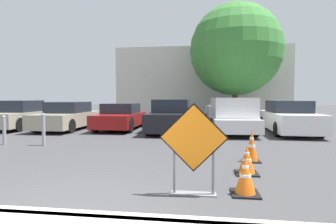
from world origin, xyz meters
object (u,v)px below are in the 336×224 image
(parked_car_fourth, at_px, (172,117))
(road_closed_sign, at_px, (194,145))
(parked_car_nearest, at_px, (20,116))
(pickup_truck, at_px, (230,117))
(bollard_second, at_px, (4,129))
(traffic_cone_third, at_px, (252,146))
(bollard_nearest, at_px, (44,128))
(parked_car_fifth, at_px, (288,118))
(parked_car_third, at_px, (121,117))
(traffic_cone_nearest, at_px, (245,176))
(parked_car_second, at_px, (68,117))
(traffic_cone_second, at_px, (247,160))

(parked_car_fourth, bearing_deg, road_closed_sign, 99.46)
(parked_car_nearest, height_order, pickup_truck, pickup_truck)
(parked_car_nearest, height_order, bollard_second, parked_car_nearest)
(traffic_cone_third, xyz_separation_m, pickup_truck, (0.07, 5.70, 0.34))
(bollard_nearest, bearing_deg, parked_car_fifth, 25.58)
(bollard_nearest, bearing_deg, pickup_truck, 32.92)
(road_closed_sign, distance_m, parked_car_fourth, 8.14)
(parked_car_nearest, distance_m, parked_car_fifth, 13.43)
(parked_car_fourth, bearing_deg, parked_car_third, -12.43)
(parked_car_nearest, bearing_deg, bollard_nearest, 129.19)
(traffic_cone_nearest, height_order, traffic_cone_third, traffic_cone_third)
(parked_car_second, xyz_separation_m, pickup_truck, (8.07, -0.16, 0.07))
(pickup_truck, bearing_deg, parked_car_second, -4.22)
(parked_car_fifth, bearing_deg, parked_car_nearest, 1.85)
(road_closed_sign, relative_size, parked_car_fourth, 0.36)
(road_closed_sign, xyz_separation_m, parked_car_fourth, (-1.25, 8.05, -0.14))
(road_closed_sign, height_order, bollard_nearest, road_closed_sign)
(road_closed_sign, distance_m, traffic_cone_second, 1.82)
(traffic_cone_second, distance_m, pickup_truck, 6.85)
(parked_car_third, relative_size, bollard_nearest, 3.68)
(traffic_cone_second, height_order, parked_car_fifth, parked_car_fifth)
(road_closed_sign, distance_m, pickup_truck, 8.32)
(pickup_truck, relative_size, parked_car_fifth, 1.16)
(pickup_truck, height_order, bollard_nearest, pickup_truck)
(pickup_truck, distance_m, bollard_second, 9.10)
(traffic_cone_nearest, distance_m, bollard_nearest, 7.08)
(traffic_cone_third, height_order, parked_car_fifth, parked_car_fifth)
(parked_car_fourth, xyz_separation_m, bollard_second, (-5.34, -4.12, -0.17))
(traffic_cone_nearest, relative_size, pickup_truck, 0.11)
(traffic_cone_nearest, xyz_separation_m, traffic_cone_second, (0.23, 1.21, -0.02))
(parked_car_nearest, distance_m, parked_car_fourth, 8.06)
(road_closed_sign, xyz_separation_m, pickup_truck, (1.46, 8.19, -0.11))
(traffic_cone_second, bearing_deg, parked_car_nearest, 145.92)
(parked_car_third, bearing_deg, parked_car_nearest, 2.98)
(bollard_second, bearing_deg, traffic_cone_second, -18.51)
(parked_car_second, relative_size, parked_car_third, 1.09)
(traffic_cone_second, xyz_separation_m, bollard_second, (-7.66, 2.56, 0.24))
(traffic_cone_second, xyz_separation_m, parked_car_fifth, (3.04, 6.99, 0.39))
(bollard_nearest, bearing_deg, parked_car_fourth, 46.70)
(traffic_cone_second, height_order, traffic_cone_third, traffic_cone_third)
(traffic_cone_second, xyz_separation_m, parked_car_nearest, (-10.38, 7.03, 0.39))
(parked_car_fourth, bearing_deg, traffic_cone_second, 109.85)
(parked_car_second, relative_size, parked_car_fourth, 1.03)
(parked_car_fifth, xyz_separation_m, bollard_second, (-10.70, -4.43, -0.15))
(traffic_cone_second, relative_size, parked_car_fifth, 0.13)
(traffic_cone_second, height_order, bollard_second, bollard_second)
(parked_car_third, bearing_deg, bollard_second, 60.77)
(traffic_cone_third, xyz_separation_m, parked_car_nearest, (-10.69, 5.90, 0.29))
(traffic_cone_third, xyz_separation_m, parked_car_fifth, (2.73, 5.87, 0.30))
(pickup_truck, xyz_separation_m, bollard_second, (-8.04, -4.27, -0.19))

